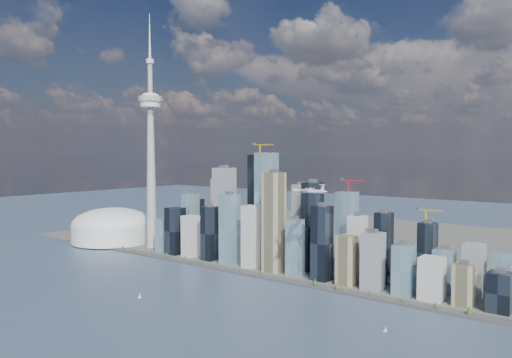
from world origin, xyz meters
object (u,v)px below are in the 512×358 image
Objects in this scene: dome_stadium at (112,227)px; sailboat_east at (385,330)px; airplane at (309,191)px; sailboat_west at (140,296)px; needle_tower at (151,150)px.

dome_stadium is 24.48× the size of sailboat_east.
sailboat_east is at bearing -12.30° from dome_stadium.
airplane is at bearing 146.54° from sailboat_east.
dome_stadium is 3.22× the size of airplane.
sailboat_east is (366.03, 96.62, -0.42)m from sailboat_west.
dome_stadium is 21.12× the size of sailboat_west.
dome_stadium is 828.44m from sailboat_east.
dome_stadium reaches higher than sailboat_west.
sailboat_west is at bearing -43.08° from needle_tower.
sailboat_east is (180.69, -106.18, -163.45)m from airplane.
needle_tower is at bearing 4.09° from dome_stadium.
airplane is at bearing 29.88° from sailboat_west.
airplane is (627.93, -70.15, 126.63)m from dome_stadium.
dome_stadium is at bearing 164.68° from sailboat_east.
sailboat_west is at bearing -143.86° from airplane.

